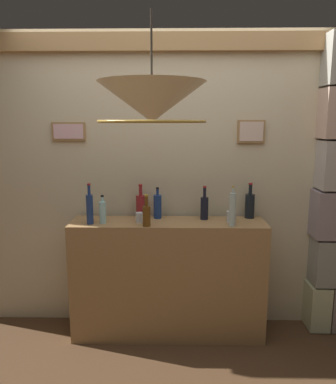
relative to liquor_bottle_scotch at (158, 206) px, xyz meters
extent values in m
cube|color=beige|center=(0.09, 0.16, 0.16)|extent=(3.74, 0.08, 2.48)
cube|color=#9E7547|center=(0.09, 0.10, 1.30)|extent=(3.74, 0.10, 0.14)
cube|color=#9E7547|center=(-0.73, 0.11, 0.60)|extent=(0.27, 0.03, 0.15)
cube|color=beige|center=(-0.73, 0.09, 0.60)|extent=(0.24, 0.01, 0.12)
cube|color=#9E7547|center=(0.76, 0.11, 0.60)|extent=(0.22, 0.03, 0.19)
cube|color=beige|center=(0.76, 0.09, 0.60)|extent=(0.19, 0.01, 0.16)
cube|color=beige|center=(1.37, 0.03, -0.87)|extent=(0.17, 0.29, 0.39)
cube|color=gray|center=(1.54, 0.03, -0.87)|extent=(0.16, 0.29, 0.39)
cube|color=gray|center=(1.45, 0.03, -0.47)|extent=(0.31, 0.29, 0.39)
cube|color=gray|center=(1.45, 0.03, -0.06)|extent=(0.35, 0.29, 0.39)
cube|color=#CDAB96|center=(1.37, 0.03, 0.75)|extent=(0.16, 0.29, 0.39)
cube|color=#9E7547|center=(0.09, -0.11, -0.59)|extent=(1.56, 0.36, 0.97)
cylinder|color=navy|center=(0.00, 0.00, 0.00)|extent=(0.07, 0.07, 0.19)
cylinder|color=navy|center=(0.00, 0.00, 0.12)|extent=(0.02, 0.02, 0.05)
cylinder|color=black|center=(0.00, 0.00, 0.15)|extent=(0.03, 0.03, 0.01)
cylinder|color=maroon|center=(-0.14, 0.02, -0.01)|extent=(0.08, 0.08, 0.19)
cylinder|color=maroon|center=(-0.14, 0.02, 0.12)|extent=(0.03, 0.03, 0.08)
cylinder|color=maroon|center=(-0.14, 0.02, 0.17)|extent=(0.03, 0.03, 0.01)
cylinder|color=navy|center=(-0.52, -0.19, 0.01)|extent=(0.05, 0.05, 0.23)
cylinder|color=navy|center=(-0.52, -0.19, 0.17)|extent=(0.02, 0.02, 0.08)
cylinder|color=maroon|center=(-0.52, -0.19, 0.21)|extent=(0.03, 0.03, 0.01)
cylinder|color=#B2C9C6|center=(0.58, -0.22, 0.03)|extent=(0.05, 0.05, 0.25)
cylinder|color=#B2C9C6|center=(0.58, -0.22, 0.17)|extent=(0.02, 0.02, 0.05)
cylinder|color=#B7932D|center=(0.58, -0.22, 0.20)|extent=(0.02, 0.02, 0.01)
cylinder|color=black|center=(0.76, 0.02, 0.00)|extent=(0.08, 0.08, 0.20)
cylinder|color=black|center=(0.76, 0.02, 0.14)|extent=(0.03, 0.03, 0.08)
cylinder|color=maroon|center=(0.76, 0.02, 0.19)|extent=(0.03, 0.03, 0.01)
cylinder|color=black|center=(0.38, -0.03, -0.01)|extent=(0.06, 0.06, 0.18)
cylinder|color=black|center=(0.38, -0.03, 0.12)|extent=(0.03, 0.03, 0.08)
cylinder|color=maroon|center=(0.38, -0.03, 0.17)|extent=(0.03, 0.03, 0.01)
cylinder|color=brown|center=(-0.07, -0.24, -0.02)|extent=(0.06, 0.06, 0.16)
cylinder|color=brown|center=(-0.07, -0.24, 0.09)|extent=(0.03, 0.03, 0.08)
cylinder|color=#B7932D|center=(-0.07, -0.24, 0.14)|extent=(0.03, 0.03, 0.01)
cylinder|color=#A4DADD|center=(-0.42, -0.16, -0.02)|extent=(0.05, 0.05, 0.17)
cylinder|color=#A4DADD|center=(-0.42, -0.16, 0.09)|extent=(0.02, 0.02, 0.04)
cylinder|color=black|center=(-0.42, -0.16, 0.12)|extent=(0.03, 0.03, 0.01)
cylinder|color=silver|center=(-0.14, -0.14, -0.06)|extent=(0.06, 0.06, 0.08)
cylinder|color=silver|center=(0.59, -0.12, -0.06)|extent=(0.07, 0.07, 0.09)
cone|color=#EFE5C6|center=(0.02, -0.92, 0.79)|extent=(0.59, 0.59, 0.22)
cylinder|color=black|center=(0.02, -0.92, 1.08)|extent=(0.01, 0.01, 0.37)
torus|color=#AD8433|center=(0.02, -0.92, 0.69)|extent=(0.60, 0.60, 0.02)
camera|label=1|loc=(0.15, -3.00, 0.69)|focal=35.05mm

